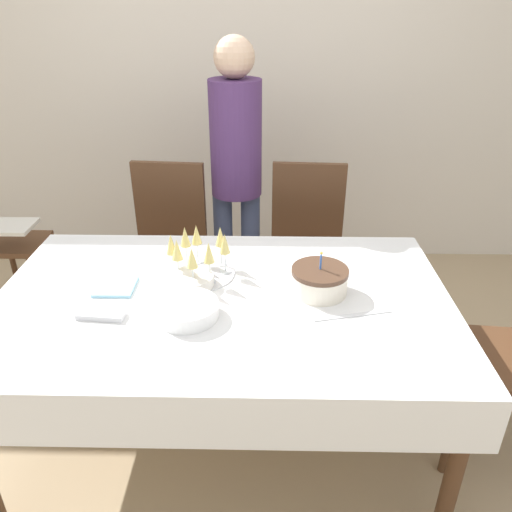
% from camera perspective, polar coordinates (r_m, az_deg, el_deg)
% --- Properties ---
extents(ground_plane, '(12.00, 12.00, 0.00)m').
position_cam_1_polar(ground_plane, '(2.40, -3.30, -19.86)').
color(ground_plane, tan).
extents(wall_back, '(8.00, 0.05, 2.70)m').
position_cam_1_polar(wall_back, '(3.50, -1.63, 20.74)').
color(wall_back, silver).
rests_on(wall_back, ground_plane).
extents(dining_table, '(1.75, 1.09, 0.74)m').
position_cam_1_polar(dining_table, '(1.97, -3.80, -7.10)').
color(dining_table, white).
rests_on(dining_table, ground_plane).
extents(dining_chair_far_left, '(0.45, 0.45, 0.98)m').
position_cam_1_polar(dining_chair_far_left, '(2.82, -10.07, 1.35)').
color(dining_chair_far_left, '#51331E').
rests_on(dining_chair_far_left, ground_plane).
extents(dining_chair_far_right, '(0.45, 0.45, 0.98)m').
position_cam_1_polar(dining_chair_far_right, '(2.77, 5.79, 1.22)').
color(dining_chair_far_right, '#51331E').
rests_on(dining_chair_far_right, ground_plane).
extents(birthday_cake, '(0.22, 0.22, 0.18)m').
position_cam_1_polar(birthday_cake, '(1.93, 7.27, -2.79)').
color(birthday_cake, silver).
rests_on(birthday_cake, dining_table).
extents(champagne_tray, '(0.31, 0.31, 0.18)m').
position_cam_1_polar(champagne_tray, '(2.04, -6.75, 0.23)').
color(champagne_tray, silver).
rests_on(champagne_tray, dining_table).
extents(plate_stack_main, '(0.23, 0.23, 0.06)m').
position_cam_1_polar(plate_stack_main, '(1.80, -7.90, -6.11)').
color(plate_stack_main, white).
rests_on(plate_stack_main, dining_table).
extents(plate_stack_dessert, '(0.17, 0.17, 0.05)m').
position_cam_1_polar(plate_stack_dessert, '(1.98, -7.32, -2.84)').
color(plate_stack_dessert, silver).
rests_on(plate_stack_dessert, dining_table).
extents(cake_knife, '(0.30, 0.09, 0.00)m').
position_cam_1_polar(cake_knife, '(1.84, 11.04, -6.66)').
color(cake_knife, silver).
rests_on(cake_knife, dining_table).
extents(fork_pile, '(0.17, 0.07, 0.02)m').
position_cam_1_polar(fork_pile, '(1.88, -17.28, -6.43)').
color(fork_pile, silver).
rests_on(fork_pile, dining_table).
extents(napkin_pile, '(0.15, 0.15, 0.01)m').
position_cam_1_polar(napkin_pile, '(2.04, -15.74, -3.41)').
color(napkin_pile, '#8CC6E0').
rests_on(napkin_pile, dining_table).
extents(person_standing, '(0.28, 0.28, 1.60)m').
position_cam_1_polar(person_standing, '(2.78, -2.36, 10.79)').
color(person_standing, '#3F4C72').
rests_on(person_standing, ground_plane).
extents(high_chair, '(0.33, 0.35, 0.71)m').
position_cam_1_polar(high_chair, '(3.07, -25.61, -0.04)').
color(high_chair, '#51331E').
rests_on(high_chair, ground_plane).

